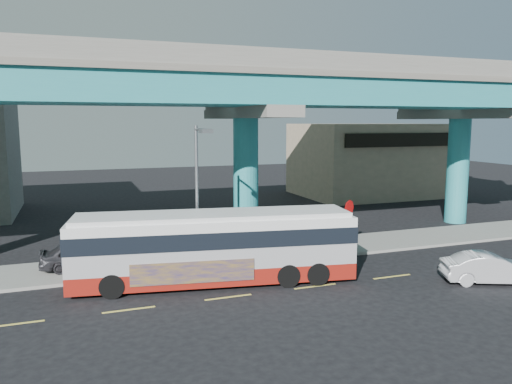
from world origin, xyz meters
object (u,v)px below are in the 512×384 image
object	(u,v)px
street_lamp	(199,176)
stop_sign	(349,214)
sedan	(490,268)
parked_car	(84,254)
transit_bus	(215,245)

from	to	relation	value
street_lamp	stop_sign	size ratio (longest dim) A/B	2.44
sedan	parked_car	distance (m)	18.89
street_lamp	stop_sign	bearing A→B (deg)	4.77
street_lamp	parked_car	bearing A→B (deg)	157.71
transit_bus	street_lamp	bearing A→B (deg)	106.16
stop_sign	parked_car	bearing A→B (deg)	170.94
transit_bus	street_lamp	xyz separation A→B (m)	(-0.21, 1.76, 2.91)
stop_sign	sedan	bearing A→B (deg)	-67.46
street_lamp	stop_sign	xyz separation A→B (m)	(8.53, 0.71, -2.47)
transit_bus	parked_car	distance (m)	6.77
transit_bus	sedan	distance (m)	12.38
parked_car	street_lamp	distance (m)	6.84
stop_sign	street_lamp	bearing A→B (deg)	-178.33
transit_bus	sedan	world-z (taller)	transit_bus
transit_bus	stop_sign	bearing A→B (deg)	25.87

